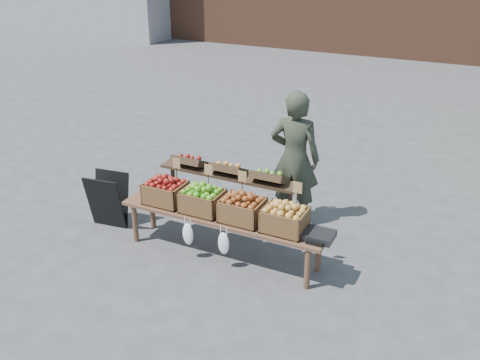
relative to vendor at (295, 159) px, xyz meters
The scene contains 10 objects.
ground 1.44m from the vendor, 76.75° to the right, with size 80.00×80.00×0.00m, color #48484A.
vendor is the anchor object (origin of this frame).
chalkboard_sign 2.64m from the vendor, 150.34° to the right, with size 0.52×0.29×0.79m, color black, non-canonical shape.
back_table 1.01m from the vendor, 143.71° to the right, with size 2.10×0.44×1.04m, color #382718, non-canonical shape.
display_bench 1.50m from the vendor, 109.93° to the right, with size 2.70×0.56×0.57m, color brown, non-canonical shape.
crate_golden_apples 1.82m from the vendor, 135.45° to the right, with size 0.50×0.40×0.28m, color maroon, non-canonical shape.
crate_russet_pears 1.48m from the vendor, 120.13° to the right, with size 0.50×0.40×0.28m, color #478C18, non-canonical shape.
crate_red_apples 1.30m from the vendor, 98.24° to the right, with size 0.50×0.40×0.28m, color brown, non-canonical shape.
crate_green_apples 1.34m from the vendor, 73.79° to the right, with size 0.50×0.40×0.28m, color gold, non-canonical shape.
weighing_scale 1.53m from the vendor, 57.90° to the right, with size 0.34×0.30×0.08m, color black.
Camera 1 is at (2.06, -5.34, 3.71)m, focal length 40.00 mm.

